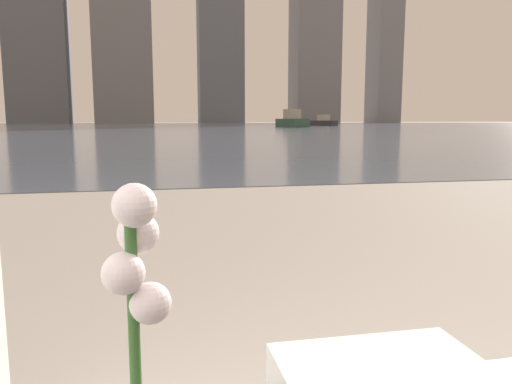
# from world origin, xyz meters

# --- Properties ---
(harbor_water) EXTENTS (180.00, 110.00, 0.01)m
(harbor_water) POSITION_xyz_m (0.00, 62.00, 0.01)
(harbor_water) COLOR slate
(harbor_water) RESTS_ON ground_plane
(harbor_boat_1) EXTENTS (2.68, 5.72, 2.06)m
(harbor_boat_1) POSITION_xyz_m (15.40, 56.65, 0.74)
(harbor_boat_1) COLOR #335647
(harbor_boat_1) RESTS_ON harbor_water
(harbor_boat_2) EXTENTS (3.34, 4.24, 1.54)m
(harbor_boat_2) POSITION_xyz_m (23.48, 68.61, 0.55)
(harbor_boat_2) COLOR #2D2D33
(harbor_boat_2) RESTS_ON harbor_water
(skyline_tower_1) EXTENTS (12.67, 7.07, 47.65)m
(skyline_tower_1) POSITION_xyz_m (-24.21, 118.00, 23.83)
(skyline_tower_1) COLOR slate
(skyline_tower_1) RESTS_ON ground_plane
(skyline_tower_2) EXTENTS (12.43, 13.44, 38.23)m
(skyline_tower_2) POSITION_xyz_m (-6.18, 118.00, 19.11)
(skyline_tower_2) COLOR slate
(skyline_tower_2) RESTS_ON ground_plane
(skyline_tower_4) EXTENTS (10.64, 8.78, 36.08)m
(skyline_tower_4) POSITION_xyz_m (38.26, 118.00, 18.04)
(skyline_tower_4) COLOR slate
(skyline_tower_4) RESTS_ON ground_plane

